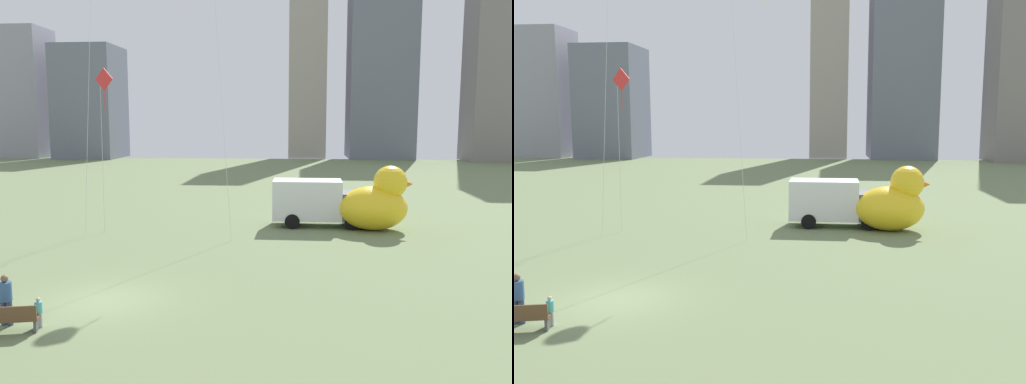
{
  "view_description": "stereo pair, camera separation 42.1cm",
  "coord_description": "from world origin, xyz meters",
  "views": [
    {
      "loc": [
        7.15,
        -18.5,
        6.62
      ],
      "look_at": [
        5.14,
        5.29,
        3.35
      ],
      "focal_mm": 38.0,
      "sensor_mm": 36.0,
      "label": 1
    },
    {
      "loc": [
        7.57,
        -18.46,
        6.62
      ],
      "look_at": [
        5.14,
        5.29,
        3.35
      ],
      "focal_mm": 38.0,
      "sensor_mm": 36.0,
      "label": 2
    }
  ],
  "objects": [
    {
      "name": "box_truck",
      "position": [
        8.17,
        14.61,
        1.44
      ],
      "size": [
        5.81,
        2.44,
        2.85
      ],
      "color": "white",
      "rests_on": "ground"
    },
    {
      "name": "park_bench",
      "position": [
        -1.8,
        -3.19,
        0.48
      ],
      "size": [
        1.76,
        0.84,
        0.9
      ],
      "color": "brown",
      "rests_on": "ground"
    },
    {
      "name": "ground_plane",
      "position": [
        0.0,
        0.0,
        0.0
      ],
      "size": [
        140.0,
        140.0,
        0.0
      ],
      "primitive_type": "plane",
      "color": "#6A7C51"
    },
    {
      "name": "person_child",
      "position": [
        -1.13,
        -2.61,
        0.54
      ],
      "size": [
        0.24,
        0.24,
        0.98
      ],
      "color": "silver",
      "rests_on": "ground"
    },
    {
      "name": "giant_inflatable_duck",
      "position": [
        11.58,
        13.69,
        1.64
      ],
      "size": [
        4.65,
        2.98,
        3.85
      ],
      "color": "yellow",
      "rests_on": "ground"
    },
    {
      "name": "city_skyline",
      "position": [
        8.22,
        71.88,
        14.56
      ],
      "size": [
        87.73,
        16.77,
        36.92
      ],
      "color": "gray",
      "rests_on": "ground"
    },
    {
      "name": "person_adult",
      "position": [
        -2.25,
        -2.53,
        0.92
      ],
      "size": [
        0.41,
        0.41,
        1.67
      ],
      "color": "#38476B",
      "rests_on": "ground"
    },
    {
      "name": "kite_red",
      "position": [
        -4.11,
        11.98,
        8.48
      ],
      "size": [
        1.2,
        0.58,
        9.45
      ],
      "color": "silver",
      "rests_on": "ground"
    }
  ]
}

